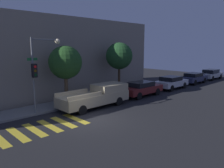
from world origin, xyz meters
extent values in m
plane|color=black|center=(0.00, 0.00, 0.00)|extent=(60.00, 60.00, 0.00)
cube|color=slate|center=(0.00, 4.37, 0.07)|extent=(26.00, 2.34, 0.14)
cube|color=gray|center=(0.00, 8.94, 3.62)|extent=(26.00, 6.00, 7.24)
cube|color=gold|center=(-4.21, 0.80, 0.00)|extent=(0.45, 2.60, 0.00)
cube|color=gold|center=(-3.29, 0.80, 0.00)|extent=(0.45, 2.60, 0.00)
cube|color=gold|center=(-2.37, 0.80, 0.00)|extent=(0.45, 2.60, 0.00)
cube|color=gold|center=(-1.45, 0.80, 0.00)|extent=(0.45, 2.60, 0.00)
cube|color=gold|center=(-0.52, 0.80, 0.00)|extent=(0.45, 2.60, 0.00)
cylinder|color=slate|center=(-2.00, 3.45, 2.61)|extent=(0.12, 0.12, 5.23)
cube|color=black|center=(-2.00, 3.24, 3.05)|extent=(0.30, 0.30, 0.90)
cylinder|color=red|center=(-2.00, 3.08, 3.32)|extent=(0.18, 0.02, 0.18)
cylinder|color=#593D0A|center=(-2.00, 3.08, 3.05)|extent=(0.18, 0.02, 0.18)
cylinder|color=#0C3819|center=(-2.00, 3.08, 2.78)|extent=(0.18, 0.02, 0.18)
cube|color=#19662D|center=(-2.00, 3.45, 3.79)|extent=(0.70, 0.02, 0.18)
cylinder|color=slate|center=(-1.04, 3.45, 5.08)|extent=(1.91, 0.08, 0.08)
sphere|color=#F9E5B2|center=(-0.09, 3.45, 4.98)|extent=(0.36, 0.36, 0.36)
cube|color=tan|center=(2.08, 2.10, 0.72)|extent=(5.76, 1.94, 0.76)
cube|color=tan|center=(3.66, 2.10, 1.38)|extent=(2.59, 1.78, 0.56)
cube|color=tan|center=(0.64, 2.95, 1.24)|extent=(2.88, 0.08, 0.28)
cube|color=tan|center=(0.64, 1.25, 1.24)|extent=(2.88, 0.08, 0.28)
cylinder|color=black|center=(3.86, 2.98, 0.34)|extent=(0.68, 0.22, 0.68)
cylinder|color=black|center=(3.86, 1.22, 0.34)|extent=(0.68, 0.22, 0.68)
cylinder|color=black|center=(0.29, 2.98, 0.34)|extent=(0.68, 0.22, 0.68)
cylinder|color=black|center=(0.29, 1.22, 0.34)|extent=(0.68, 0.22, 0.68)
cube|color=maroon|center=(7.85, 2.10, 0.64)|extent=(4.45, 1.78, 0.60)
cube|color=black|center=(7.74, 2.10, 1.16)|extent=(2.31, 1.56, 0.43)
cylinder|color=black|center=(9.23, 2.90, 0.34)|extent=(0.68, 0.22, 0.68)
cylinder|color=black|center=(9.23, 1.30, 0.34)|extent=(0.68, 0.22, 0.68)
cylinder|color=black|center=(6.47, 2.90, 0.34)|extent=(0.68, 0.22, 0.68)
cylinder|color=black|center=(6.47, 1.30, 0.34)|extent=(0.68, 0.22, 0.68)
cube|color=silver|center=(13.08, 2.10, 0.64)|extent=(4.26, 1.84, 0.60)
cube|color=black|center=(12.98, 2.10, 1.16)|extent=(2.22, 1.62, 0.45)
cylinder|color=black|center=(14.41, 2.93, 0.34)|extent=(0.68, 0.22, 0.68)
cylinder|color=black|center=(14.41, 1.27, 0.34)|extent=(0.68, 0.22, 0.68)
cylinder|color=black|center=(11.76, 2.93, 0.34)|extent=(0.68, 0.22, 0.68)
cylinder|color=black|center=(11.76, 1.27, 0.34)|extent=(0.68, 0.22, 0.68)
cube|color=#2D3351|center=(18.41, 2.10, 0.63)|extent=(4.25, 1.77, 0.58)
cube|color=black|center=(18.31, 2.10, 1.13)|extent=(2.21, 1.55, 0.43)
cylinder|color=black|center=(19.73, 2.89, 0.34)|extent=(0.68, 0.22, 0.68)
cylinder|color=black|center=(19.73, 1.31, 0.34)|extent=(0.68, 0.22, 0.68)
cylinder|color=black|center=(17.10, 2.89, 0.34)|extent=(0.68, 0.22, 0.68)
cylinder|color=black|center=(17.10, 1.31, 0.34)|extent=(0.68, 0.22, 0.68)
cube|color=#B7BABF|center=(23.77, 2.10, 0.62)|extent=(4.60, 1.74, 0.56)
cube|color=black|center=(23.66, 2.10, 1.16)|extent=(2.39, 1.53, 0.51)
cylinder|color=black|center=(25.20, 2.88, 0.34)|extent=(0.68, 0.22, 0.68)
cylinder|color=black|center=(25.20, 1.32, 0.34)|extent=(0.68, 0.22, 0.68)
cylinder|color=black|center=(22.35, 2.88, 0.34)|extent=(0.68, 0.22, 0.68)
cylinder|color=black|center=(22.35, 1.32, 0.34)|extent=(0.68, 0.22, 0.68)
cylinder|color=brown|center=(0.89, 4.09, 1.22)|extent=(0.28, 0.28, 2.44)
sphere|color=#234C1E|center=(0.89, 4.09, 3.41)|extent=(2.57, 2.57, 2.57)
cylinder|color=#42301E|center=(6.82, 4.09, 1.39)|extent=(0.23, 0.23, 2.79)
sphere|color=#1E4721|center=(6.82, 4.09, 3.74)|extent=(2.55, 2.55, 2.55)
camera|label=1|loc=(-8.17, -10.59, 4.57)|focal=35.00mm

